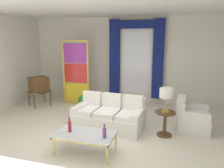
{
  "coord_description": "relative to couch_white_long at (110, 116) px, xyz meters",
  "views": [
    {
      "loc": [
        1.74,
        -4.85,
        2.36
      ],
      "look_at": [
        0.03,
        0.9,
        1.05
      ],
      "focal_mm": 35.94,
      "sensor_mm": 36.0,
      "label": 1
    }
  ],
  "objects": [
    {
      "name": "couch_white_long",
      "position": [
        0.0,
        0.0,
        0.0
      ],
      "size": [
        1.82,
        1.04,
        0.86
      ],
      "color": "white",
      "rests_on": "ground"
    },
    {
      "name": "armchair_white",
      "position": [
        2.02,
        0.43,
        -0.02
      ],
      "size": [
        0.86,
        0.85,
        0.8
      ],
      "color": "white",
      "rests_on": "ground"
    },
    {
      "name": "vintage_tv",
      "position": [
        -2.82,
        1.05,
        0.42
      ],
      "size": [
        0.74,
        0.77,
        1.35
      ],
      "color": "brown",
      "rests_on": "ground"
    },
    {
      "name": "ground_plane",
      "position": [
        -0.1,
        -0.44,
        -0.3
      ],
      "size": [
        16.0,
        16.0,
        0.0
      ],
      "primitive_type": "plane",
      "color": "silver"
    },
    {
      "name": "table_lamp_brass",
      "position": [
        1.41,
        -0.13,
        0.72
      ],
      "size": [
        0.32,
        0.32,
        0.57
      ],
      "color": "#B29338",
      "rests_on": "round_side_table"
    },
    {
      "name": "peacock_figurine",
      "position": [
        -1.31,
        1.22,
        -0.08
      ],
      "size": [
        0.44,
        0.6,
        0.5
      ],
      "color": "beige",
      "rests_on": "ground"
    },
    {
      "name": "bottle_blue_decanter",
      "position": [
        0.34,
        -1.45,
        0.22
      ],
      "size": [
        0.08,
        0.08,
        0.28
      ],
      "color": "#753384",
      "rests_on": "coffee_table"
    },
    {
      "name": "wall_rear",
      "position": [
        -0.1,
        2.62,
        1.2
      ],
      "size": [
        8.0,
        0.12,
        3.0
      ],
      "primitive_type": "cube",
      "color": "white",
      "rests_on": "ground"
    },
    {
      "name": "coffee_table",
      "position": [
        -0.09,
        -1.41,
        0.07
      ],
      "size": [
        1.21,
        0.67,
        0.41
      ],
      "color": "silver",
      "rests_on": "ground"
    },
    {
      "name": "curtained_window",
      "position": [
        0.2,
        2.45,
        1.44
      ],
      "size": [
        2.0,
        0.17,
        2.7
      ],
      "color": "white",
      "rests_on": "ground"
    },
    {
      "name": "round_side_table",
      "position": [
        1.41,
        -0.13,
        0.05
      ],
      "size": [
        0.48,
        0.48,
        0.59
      ],
      "color": "brown",
      "rests_on": "ground"
    },
    {
      "name": "stained_glass_divider",
      "position": [
        -1.68,
        1.55,
        0.75
      ],
      "size": [
        0.95,
        0.05,
        2.2
      ],
      "color": "gold",
      "rests_on": "ground"
    },
    {
      "name": "bottle_crystal_tall",
      "position": [
        -0.42,
        -1.41,
        0.23
      ],
      "size": [
        0.07,
        0.07,
        0.32
      ],
      "color": "maroon",
      "rests_on": "coffee_table"
    },
    {
      "name": "ceiling_slab",
      "position": [
        -0.1,
        0.36,
        2.72
      ],
      "size": [
        8.0,
        7.6,
        0.04
      ],
      "primitive_type": "cube",
      "color": "white"
    }
  ]
}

